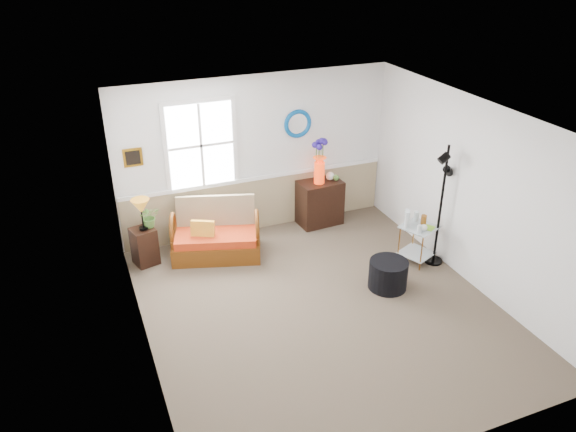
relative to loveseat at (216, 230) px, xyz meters
name	(u,v)px	position (x,y,z in m)	size (l,w,h in m)	color
floor	(321,308)	(0.90, -1.88, -0.43)	(4.50, 5.00, 0.01)	brown
ceiling	(327,120)	(0.90, -1.88, 2.17)	(4.50, 5.00, 0.01)	white
walls	(323,222)	(0.90, -1.88, 0.87)	(4.51, 5.01, 2.60)	white
wainscot	(258,204)	(0.90, 0.60, 0.02)	(4.46, 0.02, 0.90)	tan
chair_rail	(258,178)	(0.90, 0.59, 0.49)	(4.46, 0.04, 0.06)	white
window	(201,145)	(0.00, 0.59, 1.17)	(1.14, 0.06, 1.44)	white
picture	(133,157)	(-1.02, 0.60, 1.12)	(0.28, 0.03, 0.28)	#BE851C
mirror	(298,124)	(1.60, 0.60, 1.32)	(0.47, 0.47, 0.07)	#0E60AF
loveseat	(216,230)	(0.00, 0.00, 0.00)	(1.32, 0.75, 0.86)	#66320B
throw_pillow	(203,232)	(-0.21, -0.03, 0.03)	(0.35, 0.09, 0.35)	orange
lamp_stand	(145,246)	(-1.06, 0.17, -0.14)	(0.33, 0.33, 0.58)	black
table_lamp	(142,215)	(-1.04, 0.15, 0.39)	(0.27, 0.27, 0.49)	#B4721C
potted_plant	(149,219)	(-0.93, 0.21, 0.28)	(0.30, 0.33, 0.26)	#4B7B32
cabinet	(320,202)	(1.93, 0.38, -0.05)	(0.72, 0.46, 0.77)	black
flower_vase	(320,162)	(1.89, 0.35, 0.72)	(0.22, 0.22, 0.76)	#F6360C
side_table	(417,244)	(2.77, -1.31, -0.14)	(0.46, 0.46, 0.59)	#C57F33
tabletop_items	(418,218)	(2.73, -1.29, 0.29)	(0.44, 0.44, 0.27)	silver
floor_lamp	(441,206)	(3.00, -1.44, 0.51)	(0.27, 0.27, 1.88)	black
ottoman	(388,274)	(1.99, -1.77, -0.22)	(0.55, 0.55, 0.42)	black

